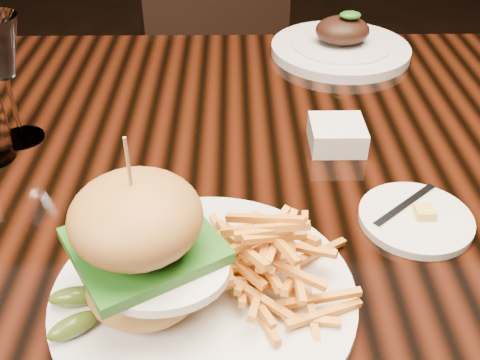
{
  "coord_description": "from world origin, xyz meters",
  "views": [
    {
      "loc": [
        -0.06,
        -0.66,
        1.19
      ],
      "look_at": [
        -0.05,
        -0.14,
        0.81
      ],
      "focal_mm": 42.0,
      "sensor_mm": 36.0,
      "label": 1
    }
  ],
  "objects_px": {
    "burger_plate": "(198,263)",
    "chair_far": "(231,48)",
    "dining_table": "(273,198)",
    "far_dish": "(341,46)"
  },
  "relations": [
    {
      "from": "burger_plate",
      "to": "chair_far",
      "type": "distance_m",
      "value": 1.18
    },
    {
      "from": "far_dish",
      "to": "chair_far",
      "type": "relative_size",
      "value": 0.28
    },
    {
      "from": "far_dish",
      "to": "chair_far",
      "type": "xyz_separation_m",
      "value": [
        -0.21,
        0.53,
        -0.23
      ]
    },
    {
      "from": "burger_plate",
      "to": "chair_far",
      "type": "xyz_separation_m",
      "value": [
        0.03,
        1.15,
        -0.27
      ]
    },
    {
      "from": "chair_far",
      "to": "burger_plate",
      "type": "bearing_deg",
      "value": -111.85
    },
    {
      "from": "burger_plate",
      "to": "far_dish",
      "type": "xyz_separation_m",
      "value": [
        0.24,
        0.62,
        -0.04
      ]
    },
    {
      "from": "dining_table",
      "to": "chair_far",
      "type": "height_order",
      "value": "chair_far"
    },
    {
      "from": "burger_plate",
      "to": "chair_far",
      "type": "bearing_deg",
      "value": 69.52
    },
    {
      "from": "burger_plate",
      "to": "far_dish",
      "type": "relative_size",
      "value": 1.17
    },
    {
      "from": "dining_table",
      "to": "far_dish",
      "type": "bearing_deg",
      "value": 67.22
    }
  ]
}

